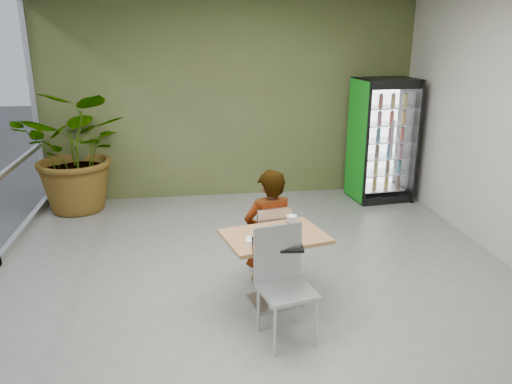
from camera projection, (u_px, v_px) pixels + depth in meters
ground at (263, 298)px, 5.19m from camera, size 7.00×7.00×0.00m
room_envelope at (263, 147)px, 4.70m from camera, size 6.00×7.00×3.20m
dining_table at (274, 255)px, 4.94m from camera, size 1.10×0.88×0.75m
chair_far at (271, 237)px, 5.42m from camera, size 0.45×0.46×0.87m
chair_near at (282, 274)px, 4.42m from camera, size 0.54×0.55×1.02m
seated_woman at (269, 238)px, 5.47m from camera, size 0.64×0.48×1.56m
pizza_plate at (272, 230)px, 4.94m from camera, size 0.32×0.34×0.03m
soda_cup at (291, 225)px, 4.88m from camera, size 0.10×0.10×0.18m
napkin_stack at (253, 240)px, 4.72m from camera, size 0.17×0.17×0.02m
cafeteria_tray at (277, 245)px, 4.61m from camera, size 0.49×0.38×0.03m
beverage_fridge at (382, 140)px, 7.99m from camera, size 0.96×0.77×1.95m
potted_plant at (79, 151)px, 7.49m from camera, size 1.95×1.78×1.86m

